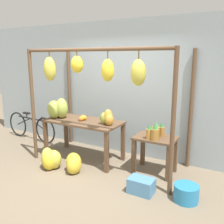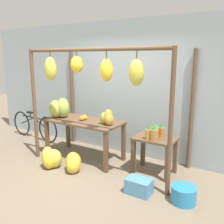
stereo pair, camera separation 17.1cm
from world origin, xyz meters
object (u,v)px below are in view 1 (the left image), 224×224
at_px(banana_pile_on_table, 59,109).
at_px(banana_pile_ground_right, 74,164).
at_px(fruit_crate_white, 141,186).
at_px(banana_pile_ground_left, 51,159).
at_px(parked_bicycle, 31,127).
at_px(papaya_pile, 107,118).
at_px(pineapple_cluster, 155,132).
at_px(orange_pile, 83,118).
at_px(blue_bucket, 186,193).

xyz_separation_m(banana_pile_on_table, banana_pile_ground_right, (0.81, -0.56, -0.84)).
xyz_separation_m(banana_pile_on_table, fruit_crate_white, (2.15, -0.60, -0.89)).
xyz_separation_m(banana_pile_ground_left, parked_bicycle, (-1.61, 1.01, 0.17)).
bearing_deg(parked_bicycle, banana_pile_ground_right, -24.05).
distance_m(banana_pile_ground_left, papaya_pile, 1.31).
height_order(banana_pile_on_table, papaya_pile, banana_pile_on_table).
bearing_deg(banana_pile_ground_left, parked_bicycle, 148.00).
relative_size(pineapple_cluster, banana_pile_ground_left, 0.80).
distance_m(pineapple_cluster, banana_pile_ground_left, 2.01).
xyz_separation_m(pineapple_cluster, fruit_crate_white, (0.06, -0.71, -0.67)).
bearing_deg(papaya_pile, banana_pile_ground_left, -141.46).
bearing_deg(papaya_pile, orange_pile, 175.36).
xyz_separation_m(banana_pile_on_table, blue_bucket, (2.80, -0.48, -0.88)).
xyz_separation_m(banana_pile_ground_right, blue_bucket, (1.99, 0.08, -0.04)).
relative_size(blue_bucket, papaya_pile, 1.05).
xyz_separation_m(fruit_crate_white, papaya_pile, (-0.99, 0.64, 0.82)).
distance_m(orange_pile, parked_bicycle, 1.94).
distance_m(banana_pile_ground_left, blue_bucket, 2.49).
height_order(banana_pile_on_table, parked_bicycle, banana_pile_on_table).
bearing_deg(banana_pile_ground_right, pineapple_cluster, 27.95).
relative_size(orange_pile, parked_bicycle, 0.14).
xyz_separation_m(orange_pile, banana_pile_ground_left, (-0.24, -0.72, -0.68)).
bearing_deg(banana_pile_on_table, banana_pile_ground_right, -34.71).
height_order(banana_pile_ground_left, parked_bicycle, parked_bicycle).
bearing_deg(blue_bucket, banana_pile_ground_left, -176.54).
bearing_deg(parked_bicycle, banana_pile_on_table, -16.23).
distance_m(banana_pile_ground_left, parked_bicycle, 1.91).
bearing_deg(pineapple_cluster, banana_pile_ground_left, -157.18).
distance_m(banana_pile_on_table, papaya_pile, 1.16).
bearing_deg(fruit_crate_white, pineapple_cluster, 94.72).
bearing_deg(pineapple_cluster, fruit_crate_white, -85.28).
bearing_deg(banana_pile_ground_left, pineapple_cluster, 22.82).
height_order(pineapple_cluster, banana_pile_ground_left, pineapple_cluster).
bearing_deg(banana_pile_ground_right, orange_pile, 111.45).
height_order(pineapple_cluster, papaya_pile, papaya_pile).
distance_m(banana_pile_on_table, banana_pile_ground_left, 1.09).
relative_size(banana_pile_on_table, blue_bucket, 1.28).
height_order(banana_pile_on_table, fruit_crate_white, banana_pile_on_table).
bearing_deg(banana_pile_ground_left, orange_pile, 71.61).
relative_size(banana_pile_on_table, banana_pile_ground_left, 0.92).
bearing_deg(fruit_crate_white, parked_bicycle, 164.15).
relative_size(pineapple_cluster, banana_pile_ground_right, 1.01).
bearing_deg(orange_pile, banana_pile_ground_right, -68.55).
bearing_deg(pineapple_cluster, orange_pile, -179.00).
height_order(fruit_crate_white, parked_bicycle, parked_bicycle).
bearing_deg(papaya_pile, banana_pile_on_table, -178.18).
relative_size(banana_pile_ground_right, fruit_crate_white, 1.03).
distance_m(pineapple_cluster, papaya_pile, 0.94).
xyz_separation_m(banana_pile_ground_left, banana_pile_ground_right, (0.49, 0.07, -0.01)).
xyz_separation_m(orange_pile, banana_pile_ground_right, (0.26, -0.65, -0.69)).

